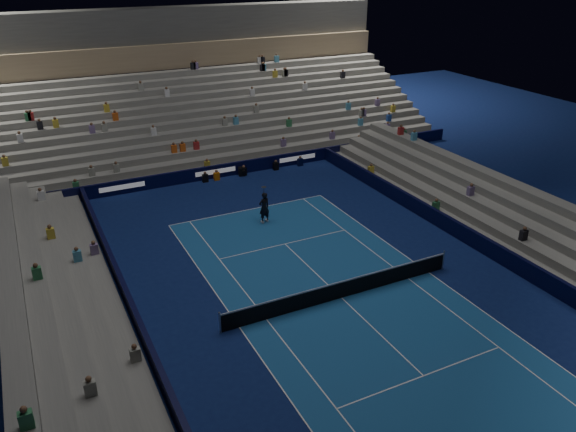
# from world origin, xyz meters

# --- Properties ---
(ground) EXTENTS (90.00, 90.00, 0.00)m
(ground) POSITION_xyz_m (0.00, 0.00, 0.00)
(ground) COLOR #0D194E
(ground) RESTS_ON ground
(court_surface) EXTENTS (10.97, 23.77, 0.01)m
(court_surface) POSITION_xyz_m (0.00, 0.00, 0.01)
(court_surface) COLOR #1A5090
(court_surface) RESTS_ON ground
(sponsor_barrier_far) EXTENTS (44.00, 0.25, 1.00)m
(sponsor_barrier_far) POSITION_xyz_m (0.00, 18.50, 0.50)
(sponsor_barrier_far) COLOR black
(sponsor_barrier_far) RESTS_ON ground
(sponsor_barrier_east) EXTENTS (0.25, 37.00, 1.00)m
(sponsor_barrier_east) POSITION_xyz_m (9.70, 0.00, 0.50)
(sponsor_barrier_east) COLOR black
(sponsor_barrier_east) RESTS_ON ground
(sponsor_barrier_west) EXTENTS (0.25, 37.00, 1.00)m
(sponsor_barrier_west) POSITION_xyz_m (-9.70, 0.00, 0.50)
(sponsor_barrier_west) COLOR black
(sponsor_barrier_west) RESTS_ON ground
(grandstand_main) EXTENTS (44.00, 15.20, 11.20)m
(grandstand_main) POSITION_xyz_m (0.00, 27.90, 3.38)
(grandstand_main) COLOR slate
(grandstand_main) RESTS_ON ground
(grandstand_east) EXTENTS (5.00, 37.00, 2.50)m
(grandstand_east) POSITION_xyz_m (13.17, 0.00, 0.92)
(grandstand_east) COLOR slate
(grandstand_east) RESTS_ON ground
(grandstand_west) EXTENTS (5.00, 37.00, 2.50)m
(grandstand_west) POSITION_xyz_m (-13.17, 0.00, 0.92)
(grandstand_west) COLOR slate
(grandstand_west) RESTS_ON ground
(tennis_net) EXTENTS (12.90, 0.10, 1.10)m
(tennis_net) POSITION_xyz_m (0.00, 0.00, 0.50)
(tennis_net) COLOR #B2B2B7
(tennis_net) RESTS_ON ground
(tennis_player) EXTENTS (0.80, 0.59, 2.03)m
(tennis_player) POSITION_xyz_m (0.16, 9.70, 1.01)
(tennis_player) COLOR black
(tennis_player) RESTS_ON ground
(broadcast_camera) EXTENTS (0.60, 0.99, 0.63)m
(broadcast_camera) POSITION_xyz_m (2.01, 18.06, 0.33)
(broadcast_camera) COLOR black
(broadcast_camera) RESTS_ON ground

